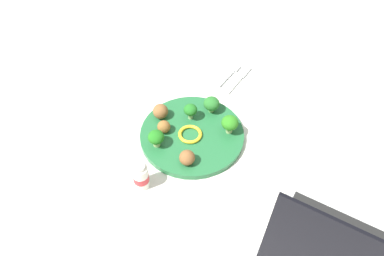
% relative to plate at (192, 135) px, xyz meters
% --- Properties ---
extents(ground_plane, '(4.00, 4.00, 0.00)m').
position_rel_plate_xyz_m(ground_plane, '(0.00, 0.00, -0.01)').
color(ground_plane, silver).
extents(plate, '(0.28, 0.28, 0.02)m').
position_rel_plate_xyz_m(plate, '(0.00, 0.00, 0.00)').
color(plate, '#236638').
rests_on(plate, ground_plane).
extents(broccoli_floret_back_left, '(0.05, 0.05, 0.05)m').
position_rel_plate_xyz_m(broccoli_floret_back_left, '(0.05, -0.08, 0.04)').
color(broccoli_floret_back_left, '#A1B872').
rests_on(broccoli_floret_back_left, plate).
extents(broccoli_floret_back_right, '(0.04, 0.04, 0.05)m').
position_rel_plate_xyz_m(broccoli_floret_back_right, '(0.10, -0.01, 0.04)').
color(broccoli_floret_back_right, '#94CE72').
rests_on(broccoli_floret_back_right, plate).
extents(broccoli_floret_front_left, '(0.04, 0.04, 0.05)m').
position_rel_plate_xyz_m(broccoli_floret_front_left, '(-0.08, 0.06, 0.04)').
color(broccoli_floret_front_left, '#AABC77').
rests_on(broccoli_floret_front_left, plate).
extents(broccoli_floret_mid_right, '(0.04, 0.04, 0.05)m').
position_rel_plate_xyz_m(broccoli_floret_mid_right, '(0.04, 0.03, 0.04)').
color(broccoli_floret_mid_right, '#98BB78').
rests_on(broccoli_floret_mid_right, plate).
extents(meatball_back_left, '(0.04, 0.04, 0.04)m').
position_rel_plate_xyz_m(meatball_back_left, '(-0.09, -0.04, 0.03)').
color(meatball_back_left, brown).
rests_on(meatball_back_left, plate).
extents(meatball_mid_left, '(0.04, 0.04, 0.04)m').
position_rel_plate_xyz_m(meatball_mid_left, '(-0.03, 0.07, 0.03)').
color(meatball_mid_left, brown).
rests_on(meatball_mid_left, plate).
extents(meatball_front_right, '(0.04, 0.04, 0.04)m').
position_rel_plate_xyz_m(meatball_front_right, '(0.01, 0.10, 0.03)').
color(meatball_front_right, brown).
rests_on(meatball_front_right, plate).
extents(pepper_ring_near_rim, '(0.08, 0.08, 0.01)m').
position_rel_plate_xyz_m(pepper_ring_near_rim, '(-0.01, -0.00, 0.01)').
color(pepper_ring_near_rim, yellow).
rests_on(pepper_ring_near_rim, plate).
extents(napkin, '(0.18, 0.13, 0.01)m').
position_rel_plate_xyz_m(napkin, '(0.27, 0.00, -0.01)').
color(napkin, white).
rests_on(napkin, ground_plane).
extents(fork, '(0.12, 0.03, 0.01)m').
position_rel_plate_xyz_m(fork, '(0.27, 0.02, -0.00)').
color(fork, silver).
rests_on(fork, napkin).
extents(knife, '(0.15, 0.02, 0.01)m').
position_rel_plate_xyz_m(knife, '(0.27, -0.01, -0.00)').
color(knife, white).
rests_on(knife, napkin).
extents(yogurt_bottle, '(0.04, 0.04, 0.08)m').
position_rel_plate_xyz_m(yogurt_bottle, '(-0.19, 0.03, 0.03)').
color(yogurt_bottle, white).
rests_on(yogurt_bottle, ground_plane).
extents(laptop, '(0.23, 0.32, 0.21)m').
position_rel_plate_xyz_m(laptop, '(-0.14, -0.44, 0.03)').
color(laptop, silver).
rests_on(laptop, ground_plane).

